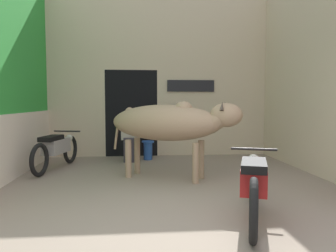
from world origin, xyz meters
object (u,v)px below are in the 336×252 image
object	(u,v)px
plastic_stool	(148,150)
cow	(170,123)
motorcycle_far	(56,149)
motorcycle_near	(253,182)
shopkeeper_seated	(130,133)

from	to	relation	value
plastic_stool	cow	bearing A→B (deg)	-80.16
cow	motorcycle_far	world-z (taller)	cow
motorcycle_near	shopkeeper_seated	xyz separation A→B (m)	(-1.50, 3.82, 0.21)
motorcycle_far	plastic_stool	world-z (taller)	motorcycle_far
plastic_stool	motorcycle_near	bearing A→B (deg)	-74.85
motorcycle_near	plastic_stool	size ratio (longest dim) A/B	4.30
motorcycle_near	shopkeeper_seated	size ratio (longest dim) A/B	1.54
cow	shopkeeper_seated	world-z (taller)	cow
motorcycle_far	plastic_stool	bearing A→B (deg)	26.68
motorcycle_near	shopkeeper_seated	distance (m)	4.11
cow	motorcycle_near	size ratio (longest dim) A/B	1.24
cow	motorcycle_far	bearing A→B (deg)	155.73
cow	plastic_stool	xyz separation A→B (m)	(-0.33, 1.92, -0.74)
motorcycle_near	plastic_stool	bearing A→B (deg)	105.15
motorcycle_far	plastic_stool	size ratio (longest dim) A/B	4.33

